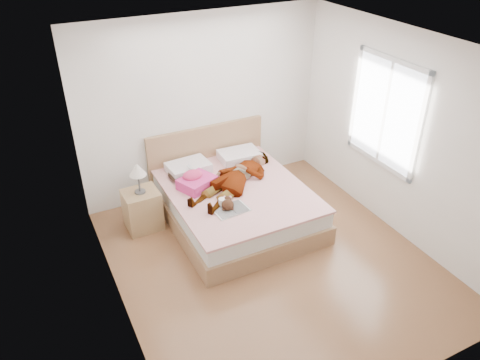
{
  "coord_description": "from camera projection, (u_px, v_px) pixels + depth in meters",
  "views": [
    {
      "loc": [
        -2.32,
        -3.76,
        3.8
      ],
      "look_at": [
        0.0,
        0.85,
        0.7
      ],
      "focal_mm": 35.0,
      "sensor_mm": 36.0,
      "label": 1
    }
  ],
  "objects": [
    {
      "name": "towel",
      "position": [
        196.0,
        181.0,
        6.19
      ],
      "size": [
        0.55,
        0.51,
        0.24
      ],
      "color": "#DF3C83",
      "rests_on": "bed"
    },
    {
      "name": "hair",
      "position": [
        184.0,
        174.0,
        6.45
      ],
      "size": [
        0.45,
        0.55,
        0.08
      ],
      "primitive_type": "ellipsoid",
      "rotation": [
        0.0,
        0.0,
        0.03
      ],
      "color": "black",
      "rests_on": "bed"
    },
    {
      "name": "nightstand",
      "position": [
        142.0,
        207.0,
        6.17
      ],
      "size": [
        0.46,
        0.41,
        0.97
      ],
      "color": "olive",
      "rests_on": "ground"
    },
    {
      "name": "phone",
      "position": [
        190.0,
        167.0,
        6.37
      ],
      "size": [
        0.08,
        0.09,
        0.05
      ],
      "primitive_type": "cube",
      "rotation": [
        0.44,
        0.0,
        0.55
      ],
      "color": "silver",
      "rests_on": "bed"
    },
    {
      "name": "room_shell",
      "position": [
        386.0,
        113.0,
        5.88
      ],
      "size": [
        4.0,
        4.0,
        4.0
      ],
      "color": "white",
      "rests_on": "ground"
    },
    {
      "name": "magazine",
      "position": [
        231.0,
        210.0,
        5.77
      ],
      "size": [
        0.45,
        0.31,
        0.03
      ],
      "color": "white",
      "rests_on": "bed"
    },
    {
      "name": "ground",
      "position": [
        271.0,
        261.0,
        5.73
      ],
      "size": [
        4.0,
        4.0,
        0.0
      ],
      "primitive_type": "plane",
      "color": "#4C2E17",
      "rests_on": "ground"
    },
    {
      "name": "bed",
      "position": [
        234.0,
        200.0,
        6.39
      ],
      "size": [
        1.8,
        2.08,
        1.0
      ],
      "color": "brown",
      "rests_on": "ground"
    },
    {
      "name": "plush_toy",
      "position": [
        228.0,
        204.0,
        5.77
      ],
      "size": [
        0.21,
        0.26,
        0.13
      ],
      "color": "black",
      "rests_on": "bed"
    },
    {
      "name": "woman",
      "position": [
        236.0,
        175.0,
        6.28
      ],
      "size": [
        1.72,
        1.38,
        0.23
      ],
      "primitive_type": "imported",
      "rotation": [
        0.0,
        0.0,
        -1.02
      ],
      "color": "white",
      "rests_on": "bed"
    },
    {
      "name": "coffee_mug",
      "position": [
        222.0,
        202.0,
        5.83
      ],
      "size": [
        0.14,
        0.12,
        0.11
      ],
      "color": "white",
      "rests_on": "bed"
    }
  ]
}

